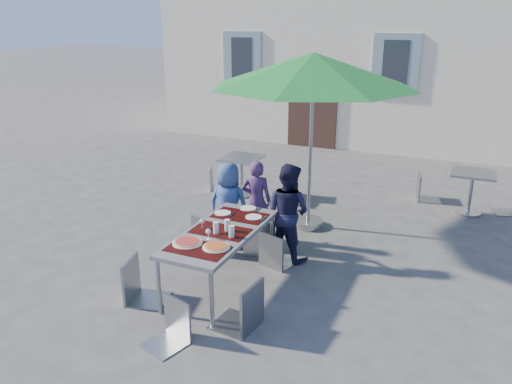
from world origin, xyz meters
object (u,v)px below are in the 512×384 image
at_px(dining_table, 220,235).
at_px(cafe_table_1, 472,185).
at_px(chair_3, 137,255).
at_px(bg_chair_l_0, 216,165).
at_px(bg_chair_r_0, 291,170).
at_px(cafe_table_0, 242,169).
at_px(pizza_near_left, 187,242).
at_px(child_0, 229,205).
at_px(chair_4, 243,278).
at_px(chair_0, 208,212).
at_px(bg_chair_l_1, 426,172).
at_px(chair_1, 260,215).
at_px(chair_2, 276,229).
at_px(patio_umbrella, 313,71).
at_px(child_2, 288,212).
at_px(chair_5, 169,298).
at_px(child_1, 256,201).
at_px(pizza_near_right, 216,246).

relative_size(dining_table, cafe_table_1, 2.43).
xyz_separation_m(dining_table, chair_3, (-0.74, -0.70, -0.11)).
distance_m(bg_chair_l_0, bg_chair_r_0, 1.54).
height_order(cafe_table_0, cafe_table_1, cafe_table_1).
relative_size(pizza_near_left, child_0, 0.28).
bearing_deg(chair_4, chair_0, 129.95).
relative_size(child_0, bg_chair_l_1, 1.36).
height_order(chair_1, cafe_table_0, chair_1).
relative_size(chair_2, patio_umbrella, 0.30).
xyz_separation_m(child_0, child_2, (0.95, -0.06, 0.06)).
xyz_separation_m(chair_5, patio_umbrella, (0.34, 3.53, 1.98)).
xyz_separation_m(chair_1, chair_4, (0.56, -1.74, 0.01)).
distance_m(chair_5, bg_chair_l_1, 5.93).
relative_size(cafe_table_0, cafe_table_1, 1.00).
bearing_deg(chair_4, patio_umbrella, 94.93).
bearing_deg(chair_0, child_0, 59.71).
height_order(child_1, chair_1, child_1).
bearing_deg(chair_5, child_0, 102.45).
xyz_separation_m(chair_2, chair_4, (0.23, -1.50, 0.07)).
height_order(bg_chair_r_0, cafe_table_1, bg_chair_r_0).
bearing_deg(patio_umbrella, chair_3, -110.93).
bearing_deg(chair_1, chair_5, -90.78).
distance_m(chair_1, chair_2, 0.42).
bearing_deg(patio_umbrella, cafe_table_0, 150.55).
xyz_separation_m(chair_3, bg_chair_l_0, (-1.13, 4.04, -0.09)).
bearing_deg(dining_table, cafe_table_0, 111.19).
bearing_deg(pizza_near_right, bg_chair_r_0, 97.55).
bearing_deg(bg_chair_r_0, dining_table, -84.47).
bearing_deg(child_2, cafe_table_0, -36.07).
bearing_deg(chair_5, chair_2, 79.77).
bearing_deg(chair_0, dining_table, -52.09).
bearing_deg(chair_0, chair_4, -50.05).
height_order(child_0, chair_2, child_0).
distance_m(chair_0, chair_2, 1.08).
height_order(dining_table, chair_1, chair_1).
bearing_deg(chair_1, pizza_near_right, -86.54).
relative_size(chair_0, bg_chair_l_1, 1.10).
height_order(chair_1, bg_chair_l_0, chair_1).
height_order(child_0, chair_3, child_0).
bearing_deg(pizza_near_left, bg_chair_l_1, 65.92).
height_order(pizza_near_left, cafe_table_1, pizza_near_left).
height_order(patio_umbrella, cafe_table_1, patio_umbrella).
bearing_deg(dining_table, chair_1, 84.60).
height_order(chair_1, bg_chair_l_1, chair_1).
distance_m(pizza_near_left, cafe_table_0, 3.84).
bearing_deg(pizza_near_left, chair_3, -158.20).
distance_m(child_1, bg_chair_l_1, 3.60).
bearing_deg(chair_1, cafe_table_1, 47.35).
bearing_deg(cafe_table_1, bg_chair_l_1, 151.84).
relative_size(pizza_near_left, bg_chair_l_0, 0.41).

